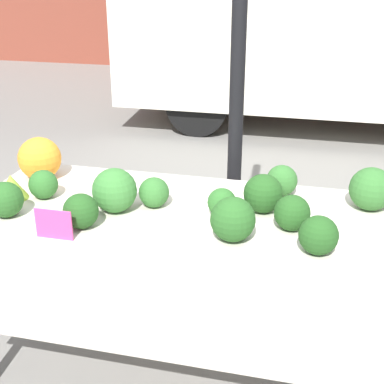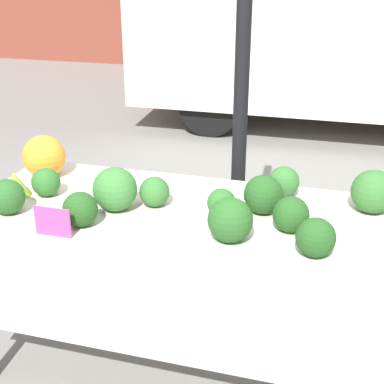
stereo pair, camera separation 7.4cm
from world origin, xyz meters
name	(u,v)px [view 2 (the right image)]	position (x,y,z in m)	size (l,w,h in m)	color
ground_plane	(192,367)	(0.00, 0.00, 0.00)	(40.00, 40.00, 0.00)	gray
tent_pole	(241,93)	(0.08, 0.56, 1.16)	(0.07, 0.07, 2.33)	black
market_table	(188,241)	(0.00, -0.06, 0.70)	(1.82, 0.72, 0.81)	beige
orange_cauliflower	(44,156)	(-0.76, 0.17, 0.90)	(0.20, 0.20, 0.20)	orange
romanesco_head	(15,184)	(-0.77, -0.06, 0.86)	(0.13, 0.13, 0.11)	#93B238
broccoli_head_0	(284,182)	(0.34, 0.24, 0.87)	(0.13, 0.13, 0.13)	#336B2D
broccoli_head_1	(291,214)	(0.40, -0.07, 0.87)	(0.14, 0.14, 0.14)	#23511E
broccoli_head_2	(46,182)	(-0.64, -0.03, 0.87)	(0.12, 0.12, 0.12)	#2D6628
broccoli_head_3	(373,192)	(0.69, 0.18, 0.89)	(0.18, 0.18, 0.18)	#336B2D
broccoli_head_4	(154,192)	(-0.16, 0.00, 0.87)	(0.12, 0.12, 0.12)	#336B2D
broccoli_head_6	(316,237)	(0.50, -0.23, 0.87)	(0.14, 0.14, 0.14)	#23511E
broccoli_head_7	(221,203)	(0.13, -0.02, 0.86)	(0.11, 0.11, 0.11)	#2D6628
broccoli_head_8	(80,209)	(-0.37, -0.24, 0.87)	(0.13, 0.13, 0.13)	#23511E
broccoli_head_9	(7,197)	(-0.70, -0.22, 0.88)	(0.14, 0.14, 0.14)	#285B23
broccoli_head_10	(230,220)	(0.20, -0.21, 0.89)	(0.16, 0.16, 0.16)	#285B23
broccoli_head_11	(263,195)	(0.28, 0.06, 0.88)	(0.16, 0.16, 0.16)	#23511E
broccoli_head_12	(115,189)	(-0.30, -0.08, 0.90)	(0.18, 0.18, 0.18)	#387533
price_sign	(53,222)	(-0.43, -0.35, 0.86)	(0.14, 0.01, 0.11)	#EF4793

